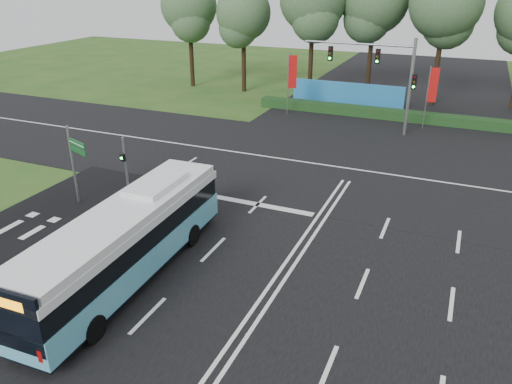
# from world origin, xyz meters

# --- Properties ---
(ground) EXTENTS (120.00, 120.00, 0.00)m
(ground) POSITION_xyz_m (0.00, 0.00, 0.00)
(ground) COLOR #25501A
(ground) RESTS_ON ground
(road_main) EXTENTS (20.00, 120.00, 0.04)m
(road_main) POSITION_xyz_m (0.00, 0.00, 0.02)
(road_main) COLOR black
(road_main) RESTS_ON ground
(road_cross) EXTENTS (120.00, 14.00, 0.05)m
(road_cross) POSITION_xyz_m (0.00, 12.00, 0.03)
(road_cross) COLOR black
(road_cross) RESTS_ON ground
(bike_path) EXTENTS (5.00, 18.00, 0.06)m
(bike_path) POSITION_xyz_m (-12.50, -3.00, 0.03)
(bike_path) COLOR black
(bike_path) RESTS_ON ground
(kerb_strip) EXTENTS (0.25, 18.00, 0.12)m
(kerb_strip) POSITION_xyz_m (-10.10, -3.00, 0.06)
(kerb_strip) COLOR gray
(kerb_strip) RESTS_ON ground
(city_bus) EXTENTS (2.72, 11.43, 3.26)m
(city_bus) POSITION_xyz_m (-5.37, -3.21, 1.64)
(city_bus) COLOR #56ACC8
(city_bus) RESTS_ON ground
(pedestrian_signal) EXTENTS (0.31, 0.41, 3.35)m
(pedestrian_signal) POSITION_xyz_m (-10.20, 3.25, 1.83)
(pedestrian_signal) COLOR gray
(pedestrian_signal) RESTS_ON ground
(street_sign) EXTENTS (1.55, 0.67, 4.22)m
(street_sign) POSITION_xyz_m (-11.80, 1.41, 2.65)
(street_sign) COLOR gray
(street_sign) RESTS_ON ground
(banner_flag_left) EXTENTS (0.71, 0.31, 5.05)m
(banner_flag_left) POSITION_xyz_m (-7.79, 22.66, 3.27)
(banner_flag_left) COLOR gray
(banner_flag_left) RESTS_ON ground
(banner_flag_mid) EXTENTS (0.70, 0.21, 4.82)m
(banner_flag_mid) POSITION_xyz_m (3.33, 22.70, 3.13)
(banner_flag_mid) COLOR gray
(banner_flag_mid) RESTS_ON ground
(traffic_light_gantry) EXTENTS (8.41, 0.28, 7.00)m
(traffic_light_gantry) POSITION_xyz_m (0.21, 20.50, 4.66)
(traffic_light_gantry) COLOR gray
(traffic_light_gantry) RESTS_ON ground
(hedge) EXTENTS (22.00, 1.20, 0.80)m
(hedge) POSITION_xyz_m (0.00, 24.50, 0.40)
(hedge) COLOR #123216
(hedge) RESTS_ON ground
(blue_hoarding) EXTENTS (10.00, 0.30, 2.20)m
(blue_hoarding) POSITION_xyz_m (-4.00, 27.00, 1.10)
(blue_hoarding) COLOR #2174B5
(blue_hoarding) RESTS_ON ground
(eucalyptus_row) EXTENTS (54.28, 9.02, 12.81)m
(eucalyptus_row) POSITION_xyz_m (4.39, 30.83, 8.60)
(eucalyptus_row) COLOR black
(eucalyptus_row) RESTS_ON ground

